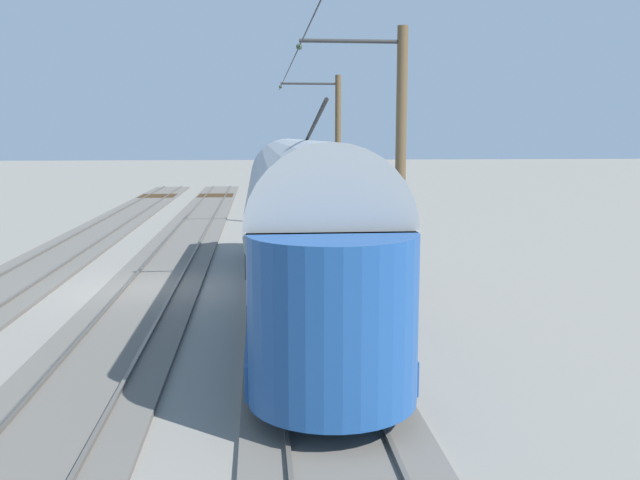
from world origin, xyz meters
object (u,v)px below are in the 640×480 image
vintage_streetcar (301,219)px  catenary_pole_mid_near (398,161)px  switch_stand (314,213)px  catenary_pole_foreground (336,150)px

vintage_streetcar → catenary_pole_mid_near: size_ratio=2.49×
catenary_pole_mid_near → switch_stand: (0.96, -15.03, -3.05)m
switch_stand → catenary_pole_foreground: bearing=138.9°
vintage_streetcar → catenary_pole_foreground: (-2.58, -14.47, 1.49)m
switch_stand → vintage_streetcar: bearing=84.0°
catenary_pole_mid_near → switch_stand: 15.36m
vintage_streetcar → catenary_pole_foreground: 14.77m
vintage_streetcar → catenary_pole_mid_near: (-2.58, -0.28, 1.49)m
catenary_pole_foreground → catenary_pole_mid_near: 14.19m
catenary_pole_mid_near → vintage_streetcar: bearing=6.1°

